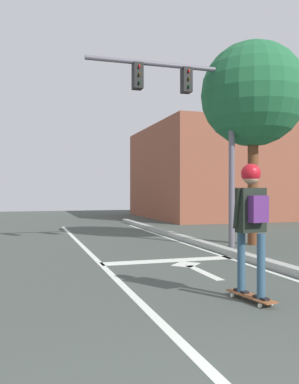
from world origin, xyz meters
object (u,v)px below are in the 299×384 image
object	(u,v)px
roadside_tree	(253,95)
skater	(252,210)
skateboard	(251,296)
traffic_signal_mast	(197,111)

from	to	relation	value
roadside_tree	skater	bearing A→B (deg)	-121.48
skateboard	skater	distance (m)	1.17
skateboard	skater	xyz separation A→B (m)	(0.00, -0.01, 1.17)
skater	roadside_tree	bearing A→B (deg)	58.52
skateboard	roadside_tree	bearing A→B (deg)	58.43
traffic_signal_mast	roadside_tree	size ratio (longest dim) A/B	0.91
skater	roadside_tree	xyz separation A→B (m)	(3.16, 5.15, 2.95)
skater	roadside_tree	world-z (taller)	roadside_tree
skateboard	roadside_tree	distance (m)	7.31
skater	traffic_signal_mast	distance (m)	5.57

